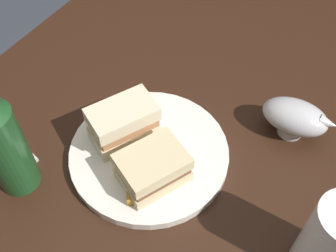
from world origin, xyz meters
TOP-DOWN VIEW (x-y plane):
  - dining_table at (0.00, 0.00)m, footprint 1.17×0.84m
  - plate at (-0.11, 0.01)m, footprint 0.27×0.27m
  - sandwich_half_left at (-0.10, 0.06)m, footprint 0.13×0.11m
  - sandwich_half_right at (-0.15, -0.02)m, footprint 0.13×0.11m
  - potato_wedge_front at (-0.13, 0.10)m, footprint 0.04×0.05m
  - potato_wedge_middle at (-0.18, -0.01)m, footprint 0.06×0.05m
  - potato_wedge_back at (-0.14, 0.01)m, footprint 0.05×0.04m
  - pint_glass at (-0.14, -0.30)m, footprint 0.08×0.08m
  - gravy_boat at (0.07, -0.18)m, footprint 0.08×0.13m
  - cider_bottle at (-0.26, 0.17)m, footprint 0.07×0.07m
  - fork at (-0.20, 0.26)m, footprint 0.05×0.18m

SIDE VIEW (x-z plane):
  - dining_table at x=0.00m, z-range 0.00..0.75m
  - fork at x=-0.20m, z-range 0.75..0.75m
  - plate at x=-0.11m, z-range 0.75..0.76m
  - potato_wedge_middle at x=-0.18m, z-range 0.76..0.78m
  - potato_wedge_back at x=-0.14m, z-range 0.76..0.78m
  - potato_wedge_front at x=-0.13m, z-range 0.76..0.78m
  - gravy_boat at x=0.07m, z-range 0.75..0.82m
  - sandwich_half_right at x=-0.15m, z-range 0.76..0.82m
  - sandwich_half_left at x=-0.10m, z-range 0.76..0.83m
  - pint_glass at x=-0.14m, z-range 0.74..0.88m
  - cider_bottle at x=-0.26m, z-range 0.72..0.99m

